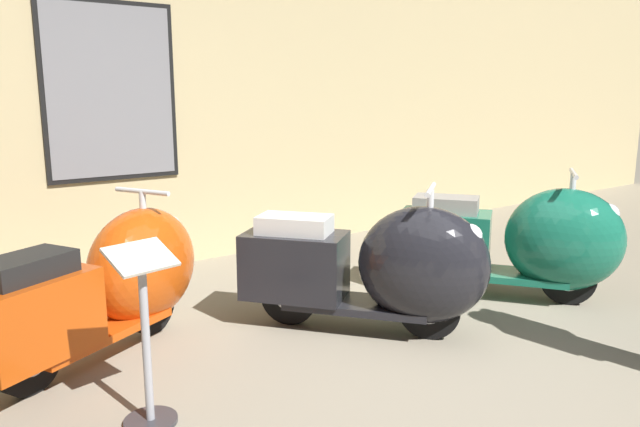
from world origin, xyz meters
name	(u,v)px	position (x,y,z in m)	size (l,w,h in m)	color
ground_plane	(455,386)	(0.00, 0.00, 0.00)	(60.00, 60.00, 0.00)	gray
showroom_back_wall	(189,66)	(0.00, 3.52, 1.97)	(18.00, 0.24, 3.93)	#CCB784
scooter_0	(114,281)	(-1.44, 1.72, 0.48)	(1.77, 1.22, 1.06)	black
scooter_1	(382,267)	(0.20, 0.87, 0.49)	(1.49, 1.70, 1.08)	black
scooter_2	(526,241)	(1.64, 0.70, 0.50)	(1.46, 1.76, 1.10)	black
info_stanchion	(147,353)	(-1.61, 0.68, 0.40)	(0.36, 0.28, 0.97)	#333338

